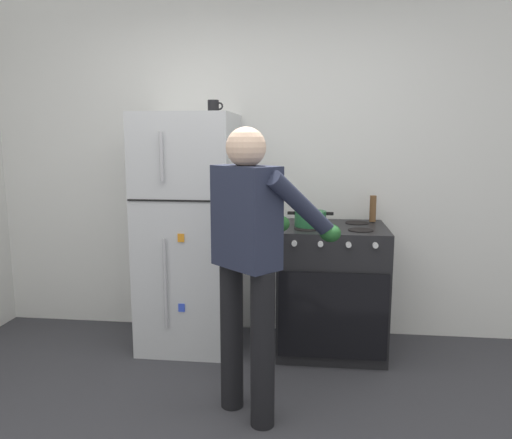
# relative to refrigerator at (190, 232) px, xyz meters

# --- Properties ---
(kitchen_wall_back) EXTENTS (6.00, 0.10, 2.70)m
(kitchen_wall_back) POSITION_rel_refrigerator_xyz_m (0.50, 0.38, 0.49)
(kitchen_wall_back) COLOR white
(kitchen_wall_back) RESTS_ON ground
(refrigerator) EXTENTS (0.68, 0.72, 1.71)m
(refrigerator) POSITION_rel_refrigerator_xyz_m (0.00, 0.00, 0.00)
(refrigerator) COLOR silver
(refrigerator) RESTS_ON ground
(stove_range) EXTENTS (0.76, 0.67, 0.93)m
(stove_range) POSITION_rel_refrigerator_xyz_m (1.05, -0.01, -0.40)
(stove_range) COLOR black
(stove_range) RESTS_ON ground
(person_cook) EXTENTS (0.71, 0.75, 1.60)m
(person_cook) POSITION_rel_refrigerator_xyz_m (0.58, -0.92, 0.10)
(person_cook) COLOR black
(person_cook) RESTS_ON ground
(red_pot) EXTENTS (0.32, 0.22, 0.11)m
(red_pot) POSITION_rel_refrigerator_xyz_m (0.89, -0.05, 0.12)
(red_pot) COLOR #236638
(red_pot) RESTS_ON stove_range
(coffee_mug) EXTENTS (0.11, 0.08, 0.10)m
(coffee_mug) POSITION_rel_refrigerator_xyz_m (0.18, 0.05, 0.91)
(coffee_mug) COLOR black
(coffee_mug) RESTS_ON refrigerator
(pepper_mill) EXTENTS (0.05, 0.05, 0.19)m
(pepper_mill) POSITION_rel_refrigerator_xyz_m (1.35, 0.20, 0.17)
(pepper_mill) COLOR brown
(pepper_mill) RESTS_ON stove_range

